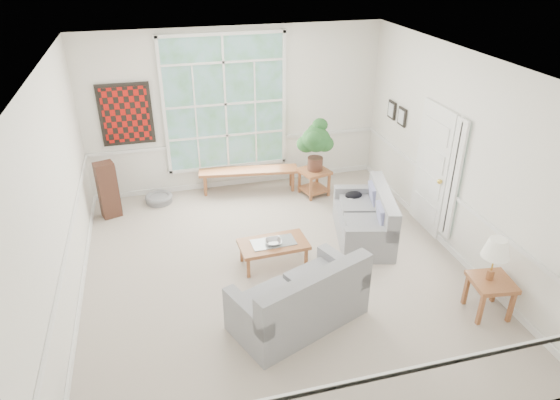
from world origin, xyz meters
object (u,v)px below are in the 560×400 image
object	(u,v)px
side_table	(488,296)
coffee_table	(273,253)
loveseat_right	(364,215)
loveseat_front	(298,292)
end_table	(314,182)

from	to	relation	value
side_table	coffee_table	bearing A→B (deg)	143.89
loveseat_right	loveseat_front	bearing A→B (deg)	-119.83
loveseat_right	end_table	size ratio (longest dim) A/B	3.06
end_table	side_table	distance (m)	3.94
loveseat_right	side_table	bearing A→B (deg)	-54.35
loveseat_right	coffee_table	distance (m)	1.63
loveseat_front	loveseat_right	bearing A→B (deg)	23.81
loveseat_front	side_table	bearing A→B (deg)	-33.43
loveseat_right	coffee_table	world-z (taller)	loveseat_right
loveseat_front	end_table	size ratio (longest dim) A/B	3.31
loveseat_right	side_table	world-z (taller)	loveseat_right
side_table	loveseat_right	bearing A→B (deg)	111.51
loveseat_front	end_table	distance (m)	3.55
loveseat_right	coffee_table	bearing A→B (deg)	-153.06
coffee_table	side_table	xyz separation A→B (m)	(2.41, -1.76, 0.07)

